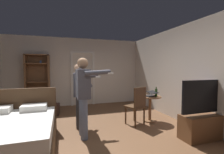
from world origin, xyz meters
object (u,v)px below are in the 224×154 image
suitcase_small (49,110)px  suitcase_dark (46,109)px  wooden_chair (137,104)px  person_blue_shirt (84,91)px  bookshelf (38,80)px  tv_flatscreen (204,121)px  bed (8,135)px  laptop (150,94)px  side_table (150,104)px  bottle_on_table (156,92)px  person_striped_shirt (79,91)px

suitcase_small → suitcase_dark: bearing=-178.0°
wooden_chair → person_blue_shirt: bearing=-168.3°
bookshelf → suitcase_small: bookshelf is taller
tv_flatscreen → wooden_chair: (-0.98, 1.14, 0.18)m
suitcase_dark → bookshelf: bearing=96.7°
bookshelf → tv_flatscreen: size_ratio=1.58×
bed → laptop: 3.32m
bookshelf → side_table: (3.14, -2.39, -0.58)m
suitcase_small → wooden_chair: bearing=-29.7°
bookshelf → tv_flatscreen: 5.23m
bed → bookshelf: bearing=88.0°
bookshelf → bottle_on_table: (3.28, -2.47, -0.24)m
bed → person_blue_shirt: 1.54m
tv_flatscreen → person_blue_shirt: bearing=160.5°
bookshelf → suitcase_dark: size_ratio=3.53×
bookshelf → bottle_on_table: 4.11m
bottle_on_table → laptop: bearing=165.9°
suitcase_dark → wooden_chair: bearing=-48.2°
person_striped_shirt → side_table: bearing=-4.3°
bookshelf → wooden_chair: size_ratio=1.98×
suitcase_dark → bottle_on_table: bearing=-40.9°
tv_flatscreen → person_striped_shirt: person_striped_shirt is taller
side_table → laptop: (-0.02, -0.04, 0.28)m
person_blue_shirt → suitcase_dark: (-0.91, 1.90, -0.79)m
person_blue_shirt → person_striped_shirt: person_blue_shirt is taller
bottle_on_table → suitcase_small: bottle_on_table is taller
bottle_on_table → suitcase_small: bearing=151.9°
bookshelf → side_table: bookshelf is taller
tv_flatscreen → laptop: bearing=112.3°
wooden_chair → bed: bearing=-169.5°
wooden_chair → suitcase_dark: size_ratio=1.79×
bookshelf → person_striped_shirt: size_ratio=1.24×
tv_flatscreen → bottle_on_table: size_ratio=4.78×
bookshelf → wooden_chair: 3.72m
suitcase_dark → person_striped_shirt: bearing=-69.4°
laptop → bookshelf: bearing=142.1°
bottle_on_table → person_striped_shirt: 2.07m
bookshelf → laptop: (3.12, -2.43, -0.30)m
bed → tv_flatscreen: 3.80m
side_table → person_blue_shirt: (-1.89, -0.46, 0.52)m
laptop → person_striped_shirt: 1.91m
person_striped_shirt → person_blue_shirt: bearing=-87.4°
bookshelf → person_striped_shirt: bookshelf is taller
person_blue_shirt → suitcase_small: person_blue_shirt is taller
laptop → bottle_on_table: 0.17m
person_blue_shirt → suitcase_small: bearing=113.4°
side_table → bottle_on_table: (0.14, -0.08, 0.34)m
tv_flatscreen → side_table: bearing=111.1°
bookshelf → suitcase_dark: bookshelf is taller
laptop → suitcase_small: laptop is taller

